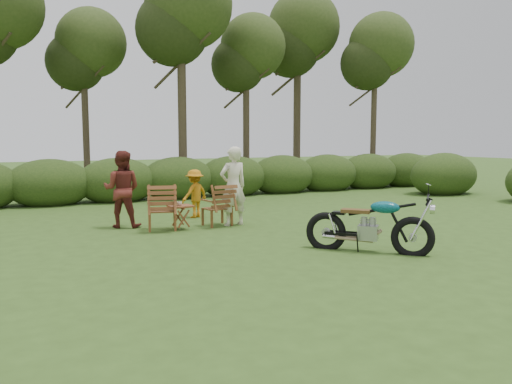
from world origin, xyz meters
name	(u,v)px	position (x,y,z in m)	size (l,w,h in m)	color
ground	(330,252)	(0.00, 0.00, 0.00)	(80.00, 80.00, 0.00)	#304B19
tree_line	(184,86)	(0.50, 9.74, 3.81)	(22.52, 11.62, 8.14)	#342B1C
motorcycle	(368,252)	(0.63, -0.24, 0.00)	(2.11, 0.81, 1.21)	#0C8D9D
lawn_chair_right	(217,226)	(-0.80, 3.39, 0.00)	(0.66, 0.66, 0.96)	#5D2F17
lawn_chair_left	(163,230)	(-2.07, 3.43, 0.00)	(0.69, 0.69, 1.00)	brown
side_table	(181,218)	(-1.70, 3.27, 0.27)	(0.52, 0.44, 0.54)	#5F2F17
cup	(179,204)	(-1.73, 3.26, 0.58)	(0.11, 0.11, 0.09)	beige
adult_a	(233,225)	(-0.44, 3.27, 0.00)	(0.66, 0.43, 1.81)	beige
adult_b	(123,227)	(-2.79, 4.13, 0.00)	(0.84, 0.65, 1.72)	maroon
child	(195,217)	(-0.87, 4.75, 0.00)	(0.79, 0.45, 1.22)	#B96E11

